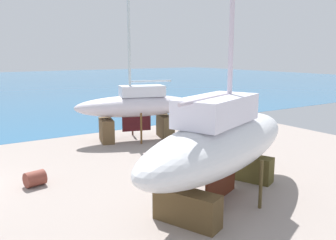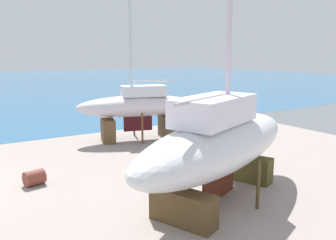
{
  "view_description": "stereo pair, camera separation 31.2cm",
  "coord_description": "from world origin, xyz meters",
  "px_view_note": "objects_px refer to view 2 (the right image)",
  "views": [
    {
      "loc": [
        0.62,
        -15.25,
        5.21
      ],
      "look_at": [
        9.7,
        -1.23,
        2.07
      ],
      "focal_mm": 37.72,
      "sensor_mm": 36.0,
      "label": 1
    },
    {
      "loc": [
        0.89,
        -15.42,
        5.21
      ],
      "look_at": [
        9.7,
        -1.23,
        2.07
      ],
      "focal_mm": 37.72,
      "sensor_mm": 36.0,
      "label": 2
    }
  ],
  "objects_px": {
    "sailboat_large_starboard": "(219,142)",
    "worker": "(246,139)",
    "sailboat_small_center": "(138,107)",
    "barrel_tipped_center": "(34,178)"
  },
  "relations": [
    {
      "from": "sailboat_small_center",
      "to": "barrel_tipped_center",
      "type": "relative_size",
      "value": 15.86
    },
    {
      "from": "barrel_tipped_center",
      "to": "sailboat_large_starboard",
      "type": "bearing_deg",
      "value": -42.79
    },
    {
      "from": "sailboat_small_center",
      "to": "barrel_tipped_center",
      "type": "distance_m",
      "value": 8.72
    },
    {
      "from": "sailboat_large_starboard",
      "to": "sailboat_small_center",
      "type": "distance_m",
      "value": 9.87
    },
    {
      "from": "sailboat_large_starboard",
      "to": "worker",
      "type": "xyz_separation_m",
      "value": [
        4.75,
        3.53,
        -1.2
      ]
    },
    {
      "from": "sailboat_large_starboard",
      "to": "worker",
      "type": "distance_m",
      "value": 6.04
    },
    {
      "from": "sailboat_small_center",
      "to": "worker",
      "type": "bearing_deg",
      "value": 130.69
    },
    {
      "from": "worker",
      "to": "sailboat_small_center",
      "type": "bearing_deg",
      "value": -86.05
    },
    {
      "from": "sailboat_large_starboard",
      "to": "barrel_tipped_center",
      "type": "bearing_deg",
      "value": 114.64
    },
    {
      "from": "worker",
      "to": "barrel_tipped_center",
      "type": "height_order",
      "value": "worker"
    }
  ]
}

